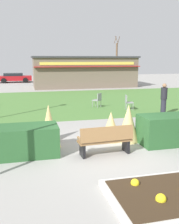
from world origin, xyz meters
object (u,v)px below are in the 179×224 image
Objects in this scene: park_bench at (106,140)px; cafe_chair_west at (98,99)px; parked_car_center_slot at (57,77)px; food_kiosk at (84,72)px; parked_car_east_slot at (95,76)px; cafe_chair_east at (128,101)px; person_strolling at (164,99)px; tree_left_bg at (117,59)px; parked_car_west_slot at (14,77)px.

park_bench is 1.94× the size of cafe_chair_west.
park_bench is 27.41m from parked_car_center_slot.
park_bench is at bearing -100.86° from food_kiosk.
parked_car_east_slot reaches higher than park_bench.
cafe_chair_west is 1.92m from cafe_chair_east.
parked_car_center_slot is (-1.65, 20.65, 0.12)m from cafe_chair_east.
parked_car_center_slot is (-0.18, 19.43, 0.12)m from cafe_chair_west.
person_strolling is 0.39× the size of parked_car_center_slot.
cafe_chair_east is 0.20× the size of parked_car_center_slot.
food_kiosk is at bearing -74.07° from parked_car_center_slot.
parked_car_east_slot is 8.10m from tree_left_bg.
cafe_chair_west is 0.21× the size of parked_car_east_slot.
food_kiosk is 13.48m from cafe_chair_east.
park_bench is at bearing -104.48° from parked_car_east_slot.
parked_car_east_slot is 0.65× the size of tree_left_bg.
parked_car_east_slot is at bearing 66.10° from food_kiosk.
tree_left_bg reaches higher than park_bench.
food_kiosk is 2.60× the size of parked_car_west_slot.
person_strolling is (4.80, 4.99, 0.38)m from park_bench.
parked_car_west_slot is 10.70m from parked_car_east_slot.
tree_left_bg is (7.39, 28.22, 2.02)m from person_strolling.
cafe_chair_west is at bearing -73.87° from parked_car_west_slot.
cafe_chair_west is at bearing -111.99° from tree_left_bg.
park_bench is at bearing -104.01° from cafe_chair_west.
person_strolling is (1.35, -1.71, 0.33)m from cafe_chair_east.
person_strolling is 0.40× the size of parked_car_east_slot.
park_bench is at bearing -38.52° from person_strolling.
cafe_chair_west is 0.21× the size of parked_car_west_slot.
cafe_chair_east is at bearing -71.03° from parked_car_west_slot.
park_bench is 0.41× the size of parked_car_west_slot.
park_bench is at bearing -110.15° from tree_left_bg.
parked_car_center_slot is 5.26m from parked_car_east_slot.
parked_car_center_slot is at bearing -166.99° from person_strolling.
parked_car_east_slot is at bearing 179.59° from person_strolling.
cafe_chair_west is at bearing 140.48° from cafe_chair_east.
cafe_chair_east is 20.71m from parked_car_center_slot.
cafe_chair_west is at bearing -104.67° from parked_car_east_slot.
person_strolling is at bearing -95.78° from parked_car_east_slot.
cafe_chair_east is 0.21× the size of parked_car_east_slot.
cafe_chair_west is at bearing 75.99° from park_bench.
parked_car_west_slot is 17.03m from tree_left_bg.
parked_car_center_slot and parked_car_east_slot have the same top height.
food_kiosk is at bearing -113.90° from parked_car_east_slot.
cafe_chair_east is at bearing -91.73° from food_kiosk.
park_bench reaches higher than cafe_chair_west.
tree_left_bg reaches higher than cafe_chair_west.
person_strolling is 29.24m from tree_left_bg.
cafe_chair_west is 20.23m from parked_car_west_slot.
person_strolling is at bearing -46.01° from cafe_chair_west.
cafe_chair_east is 0.14× the size of tree_left_bg.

